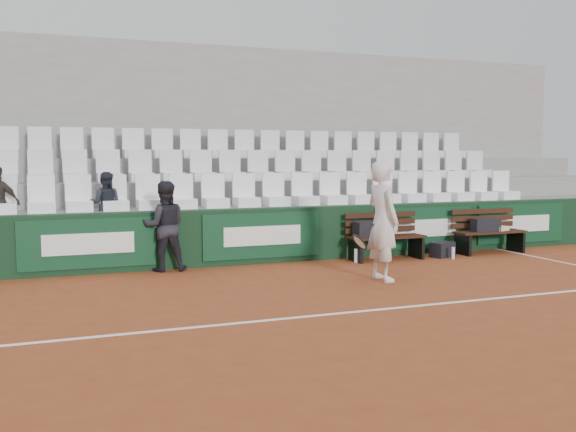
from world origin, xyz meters
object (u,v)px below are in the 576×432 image
at_px(ball_kid, 164,226).
at_px(spectator_c, 105,178).
at_px(bench_right, 490,242).
at_px(water_bottle_near, 356,256).
at_px(water_bottle_far, 453,253).
at_px(bench_left, 387,248).
at_px(sports_bag_ground, 442,249).
at_px(sports_bag_right, 485,225).
at_px(sports_bag_left, 371,229).
at_px(tennis_player, 383,221).

xyz_separation_m(ball_kid, spectator_c, (-0.89, 0.73, 0.80)).
xyz_separation_m(bench_right, water_bottle_near, (-3.05, -0.09, -0.10)).
bearing_deg(water_bottle_near, water_bottle_far, -8.52).
bearing_deg(spectator_c, bench_left, -174.03).
bearing_deg(sports_bag_ground, bench_left, 175.92).
height_order(bench_left, ball_kid, ball_kid).
distance_m(water_bottle_near, ball_kid, 3.50).
relative_size(bench_left, spectator_c, 1.33).
bearing_deg(water_bottle_far, ball_kid, 172.46).
relative_size(sports_bag_right, water_bottle_near, 2.16).
height_order(bench_right, sports_bag_ground, bench_right).
relative_size(sports_bag_left, water_bottle_near, 2.55).
xyz_separation_m(tennis_player, ball_kid, (-3.05, 2.04, -0.17)).
distance_m(bench_right, tennis_player, 3.89).
bearing_deg(bench_left, bench_right, -0.41).
distance_m(tennis_player, ball_kid, 3.67).
bearing_deg(tennis_player, sports_bag_right, 27.31).
xyz_separation_m(bench_right, ball_kid, (-6.47, 0.32, 0.54)).
bearing_deg(bench_left, water_bottle_near, -170.92).
distance_m(water_bottle_near, spectator_c, 4.68).
bearing_deg(ball_kid, sports_bag_right, -177.80).
bearing_deg(spectator_c, sports_bag_right, -170.74).
bearing_deg(sports_bag_left, sports_bag_right, -1.64).
height_order(sports_bag_left, ball_kid, ball_kid).
bearing_deg(tennis_player, water_bottle_near, 77.16).
distance_m(bench_right, water_bottle_far, 1.21).
distance_m(water_bottle_far, spectator_c, 6.54).
xyz_separation_m(sports_bag_right, water_bottle_far, (-1.01, -0.36, -0.46)).
height_order(bench_left, bench_right, same).
bearing_deg(spectator_c, water_bottle_near, -177.27).
height_order(bench_right, spectator_c, spectator_c).
bearing_deg(ball_kid, sports_bag_left, -178.76).
height_order(bench_left, water_bottle_near, bench_left).
height_order(sports_bag_left, tennis_player, tennis_player).
bearing_deg(sports_bag_right, sports_bag_left, 178.36).
relative_size(tennis_player, ball_kid, 1.23).
bearing_deg(water_bottle_near, tennis_player, -102.84).
xyz_separation_m(sports_bag_left, water_bottle_near, (-0.39, -0.15, -0.46)).
relative_size(ball_kid, spectator_c, 1.36).
distance_m(sports_bag_ground, water_bottle_near, 1.88).
xyz_separation_m(water_bottle_far, ball_kid, (-5.33, 0.70, 0.65)).
bearing_deg(sports_bag_right, bench_left, 179.10).
distance_m(sports_bag_right, water_bottle_near, 2.96).
relative_size(sports_bag_ground, ball_kid, 0.31).
distance_m(sports_bag_right, spectator_c, 7.37).
xyz_separation_m(sports_bag_right, tennis_player, (-3.29, -1.70, 0.36)).
bearing_deg(ball_kid, sports_bag_ground, -178.94).
relative_size(bench_left, water_bottle_far, 6.49).
distance_m(bench_right, sports_bag_right, 0.38).
relative_size(sports_bag_right, tennis_player, 0.30).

